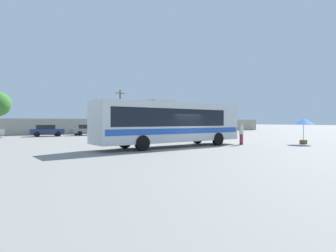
{
  "coord_description": "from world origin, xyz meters",
  "views": [
    {
      "loc": [
        -12.41,
        -17.22,
        1.94
      ],
      "look_at": [
        0.56,
        3.39,
        1.57
      ],
      "focal_mm": 29.74,
      "sensor_mm": 36.0,
      "label": 1
    }
  ],
  "objects_px": {
    "parked_car_second_dark_blue": "(47,130)",
    "attendant_by_bus_door": "(241,132)",
    "vendor_umbrella_near_gate_blue": "(304,122)",
    "utility_pole_near": "(120,110)",
    "parked_car_third_grey": "(88,130)",
    "coach_bus_silver_blue": "(170,122)"
  },
  "relations": [
    {
      "from": "coach_bus_silver_blue",
      "to": "vendor_umbrella_near_gate_blue",
      "type": "bearing_deg",
      "value": -18.69
    },
    {
      "from": "coach_bus_silver_blue",
      "to": "attendant_by_bus_door",
      "type": "xyz_separation_m",
      "value": [
        6.26,
        -1.4,
        -0.88
      ]
    },
    {
      "from": "parked_car_second_dark_blue",
      "to": "parked_car_third_grey",
      "type": "bearing_deg",
      "value": 1.45
    },
    {
      "from": "vendor_umbrella_near_gate_blue",
      "to": "parked_car_third_grey",
      "type": "height_order",
      "value": "vendor_umbrella_near_gate_blue"
    },
    {
      "from": "parked_car_third_grey",
      "to": "utility_pole_near",
      "type": "bearing_deg",
      "value": 44.45
    },
    {
      "from": "attendant_by_bus_door",
      "to": "vendor_umbrella_near_gate_blue",
      "type": "xyz_separation_m",
      "value": [
        5.06,
        -2.43,
        0.86
      ]
    },
    {
      "from": "parked_car_second_dark_blue",
      "to": "parked_car_third_grey",
      "type": "distance_m",
      "value": 5.52
    },
    {
      "from": "parked_car_second_dark_blue",
      "to": "attendant_by_bus_door",
      "type": "bearing_deg",
      "value": -62.81
    },
    {
      "from": "attendant_by_bus_door",
      "to": "utility_pole_near",
      "type": "bearing_deg",
      "value": 86.44
    },
    {
      "from": "parked_car_second_dark_blue",
      "to": "utility_pole_near",
      "type": "distance_m",
      "value": 16.39
    },
    {
      "from": "parked_car_second_dark_blue",
      "to": "utility_pole_near",
      "type": "xyz_separation_m",
      "value": [
        13.79,
        8.25,
        3.27
      ]
    },
    {
      "from": "vendor_umbrella_near_gate_blue",
      "to": "parked_car_third_grey",
      "type": "xyz_separation_m",
      "value": [
        -11.38,
        25.63,
        -1.09
      ]
    },
    {
      "from": "parked_car_third_grey",
      "to": "parked_car_second_dark_blue",
      "type": "bearing_deg",
      "value": -178.55
    },
    {
      "from": "coach_bus_silver_blue",
      "to": "attendant_by_bus_door",
      "type": "distance_m",
      "value": 6.48
    },
    {
      "from": "parked_car_third_grey",
      "to": "coach_bus_silver_blue",
      "type": "bearing_deg",
      "value": -89.85
    },
    {
      "from": "vendor_umbrella_near_gate_blue",
      "to": "utility_pole_near",
      "type": "relative_size",
      "value": 0.29
    },
    {
      "from": "coach_bus_silver_blue",
      "to": "parked_car_third_grey",
      "type": "distance_m",
      "value": 21.82
    },
    {
      "from": "coach_bus_silver_blue",
      "to": "parked_car_second_dark_blue",
      "type": "bearing_deg",
      "value": 104.45
    },
    {
      "from": "attendant_by_bus_door",
      "to": "parked_car_second_dark_blue",
      "type": "bearing_deg",
      "value": 117.19
    },
    {
      "from": "attendant_by_bus_door",
      "to": "parked_car_third_grey",
      "type": "distance_m",
      "value": 24.04
    },
    {
      "from": "vendor_umbrella_near_gate_blue",
      "to": "parked_car_second_dark_blue",
      "type": "distance_m",
      "value": 30.6
    },
    {
      "from": "parked_car_second_dark_blue",
      "to": "utility_pole_near",
      "type": "height_order",
      "value": "utility_pole_near"
    }
  ]
}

